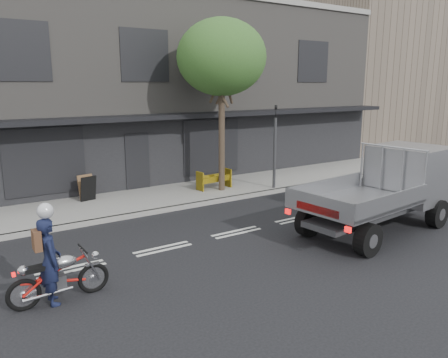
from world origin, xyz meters
TOP-DOWN VIEW (x-y plane):
  - ground at (0.00, 0.00)m, footprint 80.00×80.00m
  - sidewalk at (0.00, 4.70)m, footprint 32.00×3.20m
  - kerb at (0.00, 3.10)m, footprint 32.00×0.20m
  - building_main at (0.00, 11.30)m, footprint 26.00×10.00m
  - building_neighbour at (20.00, 11.30)m, footprint 14.00×10.00m
  - street_tree at (2.20, 4.20)m, footprint 3.40×3.40m
  - traffic_light_pole at (4.20, 3.35)m, footprint 0.12×0.12m
  - motorcycle at (-5.37, -1.45)m, footprint 2.03×0.59m
  - rider at (-5.52, -1.45)m, footprint 0.44×0.66m
  - flatbed_ute at (4.77, -2.04)m, footprint 5.63×2.72m
  - construction_barrier at (2.07, 4.36)m, footprint 1.47×0.70m
  - sandwich_board at (-2.77, 5.40)m, footprint 0.65×0.50m

SIDE VIEW (x-z plane):
  - ground at x=0.00m, z-range 0.00..0.00m
  - sidewalk at x=0.00m, z-range 0.00..0.15m
  - kerb at x=0.00m, z-range 0.00..0.15m
  - motorcycle at x=-5.37m, z-range 0.01..1.06m
  - construction_barrier at x=2.07m, z-range 0.15..0.95m
  - sandwich_board at x=-2.77m, z-range 0.15..1.08m
  - rider at x=-5.52m, z-range 0.00..1.78m
  - flatbed_ute at x=4.77m, z-range 0.18..2.70m
  - traffic_light_pole at x=4.20m, z-range -0.10..3.40m
  - building_main at x=0.00m, z-range 0.00..8.00m
  - building_neighbour at x=20.00m, z-range 0.00..10.00m
  - street_tree at x=2.20m, z-range 1.90..8.65m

